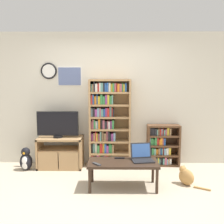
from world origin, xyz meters
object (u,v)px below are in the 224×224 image
object	(u,v)px
tv_stand	(60,152)
laptop	(142,156)
television	(58,124)
remote_near_laptop	(120,158)
remote_far_from_laptop	(97,164)
coffee_table	(123,164)
bookshelf_tall	(107,122)
penguin_figurine	(26,160)
bookshelf_short	(161,146)
cat	(186,176)

from	to	relation	value
tv_stand	laptop	world-z (taller)	laptop
television	remote_near_laptop	distance (m)	1.46
remote_near_laptop	remote_far_from_laptop	distance (m)	0.46
laptop	tv_stand	bearing A→B (deg)	140.80
tv_stand	laptop	xyz separation A→B (m)	(1.48, -0.86, 0.19)
coffee_table	remote_far_from_laptop	bearing A→B (deg)	-159.08
bookshelf_tall	penguin_figurine	xyz separation A→B (m)	(-1.52, -0.30, -0.66)
bookshelf_tall	remote_near_laptop	size ratio (longest dim) A/B	10.52
television	laptop	distance (m)	1.78
tv_stand	coffee_table	xyz separation A→B (m)	(1.18, -0.94, 0.08)
television	laptop	world-z (taller)	television
tv_stand	penguin_figurine	xyz separation A→B (m)	(-0.62, -0.16, -0.10)
television	remote_far_from_laptop	xyz separation A→B (m)	(0.81, -1.08, -0.41)
remote_near_laptop	television	bearing A→B (deg)	-125.14
coffee_table	penguin_figurine	size ratio (longest dim) A/B	2.53
laptop	remote_near_laptop	world-z (taller)	laptop
bookshelf_short	cat	xyz separation A→B (m)	(0.23, -0.96, -0.25)
remote_near_laptop	tv_stand	bearing A→B (deg)	-126.24
television	remote_far_from_laptop	distance (m)	1.41
bookshelf_short	remote_near_laptop	distance (m)	1.25
bookshelf_short	remote_far_from_laptop	size ratio (longest dim) A/B	5.48
television	penguin_figurine	world-z (taller)	television
laptop	cat	distance (m)	0.80
tv_stand	penguin_figurine	size ratio (longest dim) A/B	1.96
tv_stand	television	xyz separation A→B (m)	(-0.04, -0.01, 0.55)
tv_stand	coffee_table	distance (m)	1.50
tv_stand	bookshelf_short	distance (m)	1.97
laptop	bookshelf_short	bearing A→B (deg)	55.39
remote_far_from_laptop	cat	bearing A→B (deg)	-31.34
television	bookshelf_short	size ratio (longest dim) A/B	0.97
coffee_table	television	bearing A→B (deg)	142.55
bookshelf_tall	remote_near_laptop	bearing A→B (deg)	-75.96
bookshelf_short	laptop	distance (m)	1.13
bookshelf_tall	coffee_table	size ratio (longest dim) A/B	1.56
laptop	penguin_figurine	size ratio (longest dim) A/B	0.86
remote_far_from_laptop	cat	size ratio (longest dim) A/B	0.31
television	cat	bearing A→B (deg)	-19.69
tv_stand	remote_near_laptop	xyz separation A→B (m)	(1.13, -0.78, 0.14)
remote_far_from_laptop	penguin_figurine	xyz separation A→B (m)	(-1.40, 0.92, -0.24)
coffee_table	remote_far_from_laptop	size ratio (longest dim) A/B	7.37
penguin_figurine	bookshelf_short	bearing A→B (deg)	6.90
laptop	remote_far_from_laptop	xyz separation A→B (m)	(-0.70, -0.22, -0.05)
cat	bookshelf_short	bearing A→B (deg)	65.37
bookshelf_short	coffee_table	xyz separation A→B (m)	(-0.79, -1.08, -0.01)
tv_stand	cat	xyz separation A→B (m)	(2.20, -0.81, -0.16)
television	bookshelf_short	distance (m)	2.06
coffee_table	cat	bearing A→B (deg)	7.12
penguin_figurine	coffee_table	bearing A→B (deg)	-23.24
tv_stand	penguin_figurine	distance (m)	0.65
bookshelf_short	coffee_table	world-z (taller)	bookshelf_short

